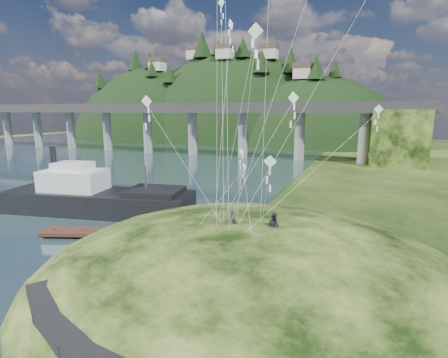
% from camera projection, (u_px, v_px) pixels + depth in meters
% --- Properties ---
extents(ground, '(320.00, 320.00, 0.00)m').
position_uv_depth(ground, '(148.00, 277.00, 27.29)').
color(ground, black).
rests_on(ground, ground).
extents(grass_hill, '(36.00, 32.00, 13.00)m').
position_uv_depth(grass_hill, '(253.00, 302.00, 26.43)').
color(grass_hill, black).
rests_on(grass_hill, ground).
extents(bridge, '(160.00, 11.00, 15.00)m').
position_uv_depth(bridge, '(210.00, 122.00, 98.89)').
color(bridge, '#2D2B2B').
rests_on(bridge, ground).
extents(far_ridge, '(153.00, 70.00, 94.50)m').
position_uv_depth(far_ridge, '(224.00, 157.00, 155.88)').
color(far_ridge, black).
rests_on(far_ridge, ground).
extents(work_barge, '(24.58, 10.84, 8.33)m').
position_uv_depth(work_barge, '(95.00, 197.00, 44.10)').
color(work_barge, black).
rests_on(work_barge, ground).
extents(wooden_dock, '(14.77, 7.26, 1.06)m').
position_uv_depth(wooden_dock, '(115.00, 232.00, 35.90)').
color(wooden_dock, '#3A2017').
rests_on(wooden_dock, ground).
extents(kite_flyers, '(3.77, 1.22, 1.89)m').
position_uv_depth(kite_flyers, '(260.00, 212.00, 24.01)').
color(kite_flyers, '#272835').
rests_on(kite_flyers, ground).
extents(kite_swarm, '(15.84, 17.67, 21.46)m').
position_uv_depth(kite_swarm, '(261.00, 28.00, 23.99)').
color(kite_swarm, white).
rests_on(kite_swarm, ground).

